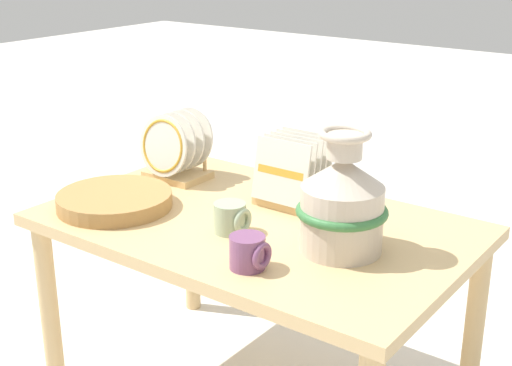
{
  "coord_description": "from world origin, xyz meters",
  "views": [
    {
      "loc": [
        1.09,
        -1.48,
        1.36
      ],
      "look_at": [
        0.0,
        0.0,
        0.71
      ],
      "focal_mm": 50.0,
      "sensor_mm": 36.0,
      "label": 1
    }
  ],
  "objects_px": {
    "mug_sage_glaze": "(231,218)",
    "mug_plum_glaze": "(249,252)",
    "ceramic_vase": "(342,202)",
    "dish_rack_round_plates": "(175,153)",
    "wicker_charger_stack": "(115,200)",
    "dish_rack_square_plates": "(293,178)"
  },
  "relations": [
    {
      "from": "ceramic_vase",
      "to": "dish_rack_round_plates",
      "type": "xyz_separation_m",
      "value": [
        -0.71,
        0.16,
        -0.04
      ]
    },
    {
      "from": "wicker_charger_stack",
      "to": "mug_plum_glaze",
      "type": "bearing_deg",
      "value": -8.68
    },
    {
      "from": "dish_rack_round_plates",
      "to": "mug_plum_glaze",
      "type": "relative_size",
      "value": 2.32
    },
    {
      "from": "wicker_charger_stack",
      "to": "mug_plum_glaze",
      "type": "xyz_separation_m",
      "value": [
        0.55,
        -0.08,
        0.02
      ]
    },
    {
      "from": "ceramic_vase",
      "to": "mug_plum_glaze",
      "type": "height_order",
      "value": "ceramic_vase"
    },
    {
      "from": "dish_rack_square_plates",
      "to": "wicker_charger_stack",
      "type": "relative_size",
      "value": 0.62
    },
    {
      "from": "dish_rack_round_plates",
      "to": "wicker_charger_stack",
      "type": "xyz_separation_m",
      "value": [
        0.03,
        -0.3,
        -0.07
      ]
    },
    {
      "from": "ceramic_vase",
      "to": "mug_plum_glaze",
      "type": "xyz_separation_m",
      "value": [
        -0.12,
        -0.22,
        -0.09
      ]
    },
    {
      "from": "dish_rack_square_plates",
      "to": "mug_sage_glaze",
      "type": "height_order",
      "value": "dish_rack_square_plates"
    },
    {
      "from": "mug_sage_glaze",
      "to": "mug_plum_glaze",
      "type": "bearing_deg",
      "value": -40.76
    },
    {
      "from": "mug_sage_glaze",
      "to": "dish_rack_round_plates",
      "type": "bearing_deg",
      "value": 150.38
    },
    {
      "from": "mug_sage_glaze",
      "to": "dish_rack_square_plates",
      "type": "bearing_deg",
      "value": 86.68
    },
    {
      "from": "wicker_charger_stack",
      "to": "mug_sage_glaze",
      "type": "height_order",
      "value": "mug_sage_glaze"
    },
    {
      "from": "dish_rack_square_plates",
      "to": "mug_plum_glaze",
      "type": "bearing_deg",
      "value": -69.94
    },
    {
      "from": "wicker_charger_stack",
      "to": "mug_sage_glaze",
      "type": "xyz_separation_m",
      "value": [
        0.38,
        0.06,
        0.02
      ]
    },
    {
      "from": "ceramic_vase",
      "to": "mug_plum_glaze",
      "type": "distance_m",
      "value": 0.27
    },
    {
      "from": "dish_rack_round_plates",
      "to": "mug_sage_glaze",
      "type": "distance_m",
      "value": 0.48
    },
    {
      "from": "ceramic_vase",
      "to": "dish_rack_round_plates",
      "type": "distance_m",
      "value": 0.73
    },
    {
      "from": "ceramic_vase",
      "to": "mug_sage_glaze",
      "type": "height_order",
      "value": "ceramic_vase"
    },
    {
      "from": "mug_sage_glaze",
      "to": "ceramic_vase",
      "type": "bearing_deg",
      "value": 14.4
    },
    {
      "from": "dish_rack_round_plates",
      "to": "wicker_charger_stack",
      "type": "bearing_deg",
      "value": -83.75
    },
    {
      "from": "dish_rack_round_plates",
      "to": "mug_plum_glaze",
      "type": "bearing_deg",
      "value": -33.12
    }
  ]
}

